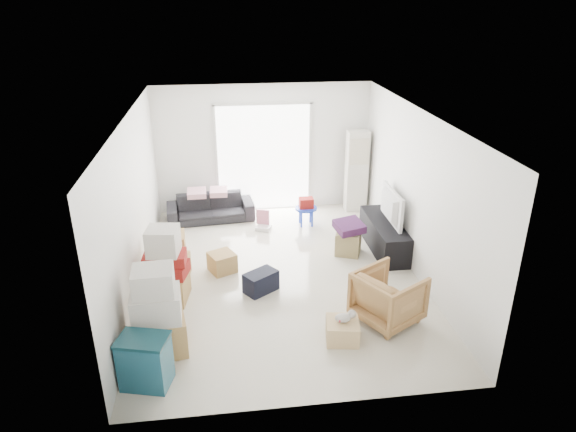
# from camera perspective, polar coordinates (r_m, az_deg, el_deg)

# --- Properties ---
(room_shell) EXTENTS (4.98, 6.48, 3.18)m
(room_shell) POSITION_cam_1_polar(r_m,az_deg,el_deg) (8.09, -0.90, 1.73)
(room_shell) COLOR beige
(room_shell) RESTS_ON ground
(sliding_door) EXTENTS (2.10, 0.04, 2.33)m
(sliding_door) POSITION_cam_1_polar(r_m,az_deg,el_deg) (10.93, -2.72, 6.93)
(sliding_door) COLOR white
(sliding_door) RESTS_ON room_shell
(ac_tower) EXTENTS (0.45, 0.30, 1.75)m
(ac_tower) POSITION_cam_1_polar(r_m,az_deg,el_deg) (11.06, 7.61, 4.95)
(ac_tower) COLOR beige
(ac_tower) RESTS_ON room_shell
(tv_console) EXTENTS (0.49, 1.65, 0.55)m
(tv_console) POSITION_cam_1_polar(r_m,az_deg,el_deg) (9.57, 10.62, -2.15)
(tv_console) COLOR black
(tv_console) RESTS_ON room_shell
(television) EXTENTS (0.62, 1.07, 0.14)m
(television) POSITION_cam_1_polar(r_m,az_deg,el_deg) (9.43, 10.78, -0.26)
(television) COLOR black
(television) RESTS_ON tv_console
(sofa) EXTENTS (1.81, 0.68, 0.69)m
(sofa) POSITION_cam_1_polar(r_m,az_deg,el_deg) (10.75, -8.64, 1.32)
(sofa) COLOR #25252A
(sofa) RESTS_ON room_shell
(pillow_left) EXTENTS (0.38, 0.30, 0.12)m
(pillow_left) POSITION_cam_1_polar(r_m,az_deg,el_deg) (10.61, -10.16, 3.27)
(pillow_left) COLOR #E3A5B1
(pillow_left) RESTS_ON sofa
(pillow_right) EXTENTS (0.38, 0.31, 0.13)m
(pillow_right) POSITION_cam_1_polar(r_m,az_deg,el_deg) (10.61, -7.76, 3.45)
(pillow_right) COLOR #E3A5B1
(pillow_right) RESTS_ON sofa
(armchair) EXTENTS (1.08, 1.09, 0.84)m
(armchair) POSITION_cam_1_polar(r_m,az_deg,el_deg) (7.50, 11.11, -8.59)
(armchair) COLOR tan
(armchair) RESTS_ON room_shell
(storage_bins) EXTENTS (0.67, 0.54, 0.67)m
(storage_bins) POSITION_cam_1_polar(r_m,az_deg,el_deg) (6.55, -15.58, -15.29)
(storage_bins) COLOR #1C556C
(storage_bins) RESTS_ON room_shell
(box_stack_a) EXTENTS (0.75, 0.66, 1.23)m
(box_stack_a) POSITION_cam_1_polar(r_m,az_deg,el_deg) (6.91, -14.32, -10.66)
(box_stack_a) COLOR #AC864E
(box_stack_a) RESTS_ON room_shell
(box_stack_b) EXTENTS (0.73, 0.67, 1.20)m
(box_stack_b) POSITION_cam_1_polar(r_m,az_deg,el_deg) (8.00, -13.40, -5.79)
(box_stack_b) COLOR #AC864E
(box_stack_b) RESTS_ON room_shell
(box_stack_c) EXTENTS (0.57, 0.49, 0.77)m
(box_stack_c) POSITION_cam_1_polar(r_m,az_deg,el_deg) (8.68, -12.73, -4.38)
(box_stack_c) COLOR #AC864E
(box_stack_c) RESTS_ON room_shell
(loose_box) EXTENTS (0.53, 0.53, 0.33)m
(loose_box) POSITION_cam_1_polar(r_m,az_deg,el_deg) (8.80, -7.33, -5.12)
(loose_box) COLOR #AC864E
(loose_box) RESTS_ON room_shell
(duffel_bag) EXTENTS (0.60, 0.55, 0.33)m
(duffel_bag) POSITION_cam_1_polar(r_m,az_deg,el_deg) (8.18, -3.03, -7.31)
(duffel_bag) COLOR black
(duffel_bag) RESTS_ON room_shell
(ottoman) EXTENTS (0.55, 0.55, 0.43)m
(ottoman) POSITION_cam_1_polar(r_m,az_deg,el_deg) (9.35, 6.71, -2.94)
(ottoman) COLOR #9D915B
(ottoman) RESTS_ON room_shell
(blanket) EXTENTS (0.55, 0.55, 0.14)m
(blanket) POSITION_cam_1_polar(r_m,az_deg,el_deg) (9.23, 6.80, -1.37)
(blanket) COLOR #411D48
(blanket) RESTS_ON ottoman
(kids_table) EXTENTS (0.44, 0.44, 0.58)m
(kids_table) POSITION_cam_1_polar(r_m,az_deg,el_deg) (10.36, 2.02, 1.10)
(kids_table) COLOR #1A37C2
(kids_table) RESTS_ON room_shell
(toy_walker) EXTENTS (0.35, 0.34, 0.38)m
(toy_walker) POSITION_cam_1_polar(r_m,az_deg,el_deg) (10.31, -2.77, -0.85)
(toy_walker) COLOR silver
(toy_walker) RESTS_ON room_shell
(wood_crate) EXTENTS (0.50, 0.50, 0.29)m
(wood_crate) POSITION_cam_1_polar(r_m,az_deg,el_deg) (7.17, 6.06, -12.54)
(wood_crate) COLOR #E3BE83
(wood_crate) RESTS_ON room_shell
(plush_bunny) EXTENTS (0.30, 0.17, 0.15)m
(plush_bunny) POSITION_cam_1_polar(r_m,az_deg,el_deg) (7.06, 6.39, -11.07)
(plush_bunny) COLOR #B2ADA8
(plush_bunny) RESTS_ON wood_crate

